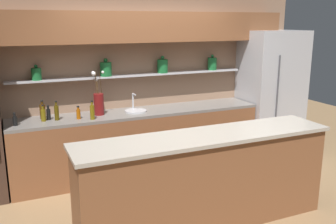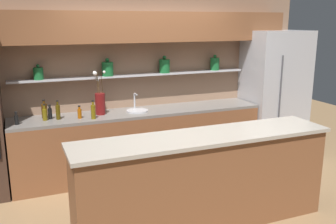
{
  "view_description": "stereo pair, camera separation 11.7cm",
  "coord_description": "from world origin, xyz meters",
  "px_view_note": "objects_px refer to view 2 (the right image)",
  "views": [
    {
      "loc": [
        -1.86,
        -3.66,
        2.17
      ],
      "look_at": [
        -0.07,
        0.41,
        1.09
      ],
      "focal_mm": 40.0,
      "sensor_mm": 36.0,
      "label": 1
    },
    {
      "loc": [
        -1.75,
        -3.71,
        2.17
      ],
      "look_at": [
        -0.07,
        0.41,
        1.09
      ],
      "focal_mm": 40.0,
      "sensor_mm": 36.0,
      "label": 2
    }
  ],
  "objects_px": {
    "bottle_oil_1": "(93,111)",
    "bottle_sauce_4": "(80,113)",
    "bottle_sauce_2": "(50,113)",
    "flower_vase": "(100,102)",
    "bottle_oil_5": "(58,112)",
    "bottle_sauce_6": "(17,119)",
    "bottle_spirit_0": "(44,111)",
    "refrigerator": "(274,94)",
    "bottle_oil_3": "(45,114)",
    "sink_fixture": "(137,110)"
  },
  "relations": [
    {
      "from": "bottle_spirit_0",
      "to": "bottle_sauce_2",
      "type": "height_order",
      "value": "bottle_spirit_0"
    },
    {
      "from": "bottle_oil_5",
      "to": "bottle_sauce_6",
      "type": "bearing_deg",
      "value": -172.3
    },
    {
      "from": "refrigerator",
      "to": "bottle_spirit_0",
      "type": "xyz_separation_m",
      "value": [
        -3.58,
        0.15,
        0.01
      ]
    },
    {
      "from": "flower_vase",
      "to": "bottle_oil_3",
      "type": "height_order",
      "value": "flower_vase"
    },
    {
      "from": "refrigerator",
      "to": "bottle_oil_5",
      "type": "height_order",
      "value": "refrigerator"
    },
    {
      "from": "bottle_sauce_4",
      "to": "bottle_oil_5",
      "type": "height_order",
      "value": "bottle_oil_5"
    },
    {
      "from": "flower_vase",
      "to": "bottle_oil_5",
      "type": "bearing_deg",
      "value": -174.11
    },
    {
      "from": "bottle_sauce_4",
      "to": "bottle_oil_1",
      "type": "bearing_deg",
      "value": -30.12
    },
    {
      "from": "bottle_sauce_2",
      "to": "bottle_oil_5",
      "type": "xyz_separation_m",
      "value": [
        0.1,
        -0.06,
        0.02
      ]
    },
    {
      "from": "sink_fixture",
      "to": "bottle_spirit_0",
      "type": "relative_size",
      "value": 1.25
    },
    {
      "from": "refrigerator",
      "to": "flower_vase",
      "type": "distance_m",
      "value": 2.85
    },
    {
      "from": "bottle_sauce_4",
      "to": "bottle_spirit_0",
      "type": "bearing_deg",
      "value": 154.76
    },
    {
      "from": "bottle_sauce_4",
      "to": "bottle_sauce_2",
      "type": "bearing_deg",
      "value": 162.15
    },
    {
      "from": "flower_vase",
      "to": "bottle_sauce_2",
      "type": "bearing_deg",
      "value": 179.76
    },
    {
      "from": "refrigerator",
      "to": "bottle_oil_5",
      "type": "distance_m",
      "value": 3.42
    },
    {
      "from": "bottle_spirit_0",
      "to": "bottle_sauce_2",
      "type": "relative_size",
      "value": 1.3
    },
    {
      "from": "bottle_oil_5",
      "to": "refrigerator",
      "type": "bearing_deg",
      "value": -0.13
    },
    {
      "from": "refrigerator",
      "to": "bottle_oil_1",
      "type": "xyz_separation_m",
      "value": [
        -2.99,
        -0.14,
        0.01
      ]
    },
    {
      "from": "bottle_spirit_0",
      "to": "bottle_sauce_4",
      "type": "distance_m",
      "value": 0.47
    },
    {
      "from": "flower_vase",
      "to": "bottle_spirit_0",
      "type": "bearing_deg",
      "value": 173.2
    },
    {
      "from": "bottle_sauce_2",
      "to": "bottle_oil_3",
      "type": "height_order",
      "value": "bottle_oil_3"
    },
    {
      "from": "refrigerator",
      "to": "bottle_oil_3",
      "type": "relative_size",
      "value": 9.46
    },
    {
      "from": "bottle_oil_1",
      "to": "bottle_sauce_2",
      "type": "relative_size",
      "value": 1.31
    },
    {
      "from": "bottle_oil_3",
      "to": "bottle_sauce_6",
      "type": "relative_size",
      "value": 1.3
    },
    {
      "from": "bottle_oil_1",
      "to": "bottle_sauce_4",
      "type": "bearing_deg",
      "value": 149.88
    },
    {
      "from": "bottle_sauce_6",
      "to": "bottle_oil_5",
      "type": "bearing_deg",
      "value": 7.7
    },
    {
      "from": "bottle_oil_1",
      "to": "refrigerator",
      "type": "bearing_deg",
      "value": 2.72
    },
    {
      "from": "bottle_spirit_0",
      "to": "bottle_sauce_4",
      "type": "xyz_separation_m",
      "value": [
        0.43,
        -0.2,
        -0.03
      ]
    },
    {
      "from": "flower_vase",
      "to": "bottle_spirit_0",
      "type": "height_order",
      "value": "flower_vase"
    },
    {
      "from": "sink_fixture",
      "to": "bottle_sauce_4",
      "type": "bearing_deg",
      "value": -173.31
    },
    {
      "from": "refrigerator",
      "to": "bottle_sauce_4",
      "type": "height_order",
      "value": "refrigerator"
    },
    {
      "from": "bottle_spirit_0",
      "to": "bottle_oil_1",
      "type": "distance_m",
      "value": 0.66
    },
    {
      "from": "bottle_oil_1",
      "to": "bottle_oil_3",
      "type": "bearing_deg",
      "value": 164.79
    },
    {
      "from": "flower_vase",
      "to": "bottle_sauce_4",
      "type": "bearing_deg",
      "value": -159.19
    },
    {
      "from": "refrigerator",
      "to": "sink_fixture",
      "type": "bearing_deg",
      "value": 178.81
    },
    {
      "from": "bottle_oil_5",
      "to": "bottle_oil_3",
      "type": "bearing_deg",
      "value": 175.86
    },
    {
      "from": "bottle_oil_5",
      "to": "bottle_sauce_6",
      "type": "height_order",
      "value": "bottle_oil_5"
    },
    {
      "from": "bottle_spirit_0",
      "to": "bottle_oil_5",
      "type": "xyz_separation_m",
      "value": [
        0.16,
        -0.14,
        0.0
      ]
    },
    {
      "from": "bottle_oil_1",
      "to": "bottle_sauce_2",
      "type": "bearing_deg",
      "value": 158.1
    },
    {
      "from": "bottle_oil_1",
      "to": "bottle_sauce_4",
      "type": "relative_size",
      "value": 1.43
    },
    {
      "from": "flower_vase",
      "to": "bottle_oil_5",
      "type": "relative_size",
      "value": 2.4
    },
    {
      "from": "bottle_oil_3",
      "to": "bottle_oil_1",
      "type": "bearing_deg",
      "value": -15.21
    },
    {
      "from": "bottle_oil_3",
      "to": "bottle_oil_5",
      "type": "bearing_deg",
      "value": -4.14
    },
    {
      "from": "bottle_sauce_2",
      "to": "bottle_oil_3",
      "type": "xyz_separation_m",
      "value": [
        -0.07,
        -0.05,
        0.0
      ]
    },
    {
      "from": "sink_fixture",
      "to": "bottle_oil_1",
      "type": "xyz_separation_m",
      "value": [
        -0.66,
        -0.19,
        0.08
      ]
    },
    {
      "from": "sink_fixture",
      "to": "bottle_sauce_4",
      "type": "relative_size",
      "value": 1.78
    },
    {
      "from": "bottle_oil_5",
      "to": "bottle_sauce_2",
      "type": "bearing_deg",
      "value": 147.35
    },
    {
      "from": "refrigerator",
      "to": "bottle_oil_3",
      "type": "bearing_deg",
      "value": 179.68
    },
    {
      "from": "bottle_oil_5",
      "to": "bottle_spirit_0",
      "type": "bearing_deg",
      "value": 137.51
    },
    {
      "from": "bottle_spirit_0",
      "to": "bottle_sauce_6",
      "type": "xyz_separation_m",
      "value": [
        -0.35,
        -0.21,
        -0.03
      ]
    }
  ]
}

